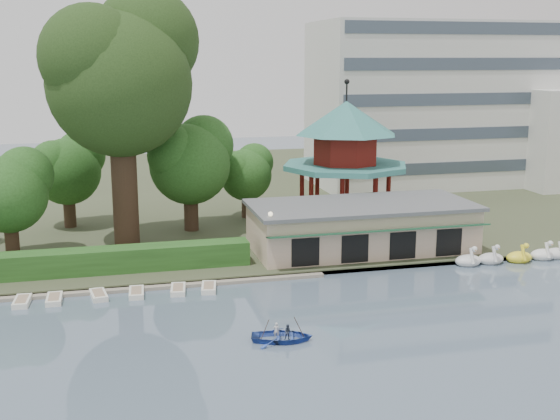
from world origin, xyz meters
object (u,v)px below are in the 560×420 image
object	(u,v)px
rowboat_with_passengers	(282,332)
pavilion	(346,149)
big_tree	(121,70)
dock	(90,290)
boathouse	(361,226)

from	to	relation	value
rowboat_with_passengers	pavilion	bearing A→B (deg)	63.88
pavilion	big_tree	size ratio (longest dim) A/B	0.63
big_tree	dock	bearing A→B (deg)	-106.05
big_tree	rowboat_with_passengers	world-z (taller)	big_tree
dock	boathouse	bearing A→B (deg)	12.24
boathouse	pavilion	size ratio (longest dim) A/B	1.38
rowboat_with_passengers	big_tree	bearing A→B (deg)	109.10
dock	big_tree	distance (m)	18.84
big_tree	pavilion	bearing A→B (deg)	10.36
big_tree	rowboat_with_passengers	xyz separation A→B (m)	(7.85, -22.68, -14.58)
dock	big_tree	world-z (taller)	big_tree
pavilion	big_tree	xyz separation A→B (m)	(-20.84, -3.81, 7.61)
boathouse	rowboat_with_passengers	world-z (taller)	boathouse
dock	rowboat_with_passengers	world-z (taller)	rowboat_with_passengers
dock	big_tree	size ratio (longest dim) A/B	1.58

